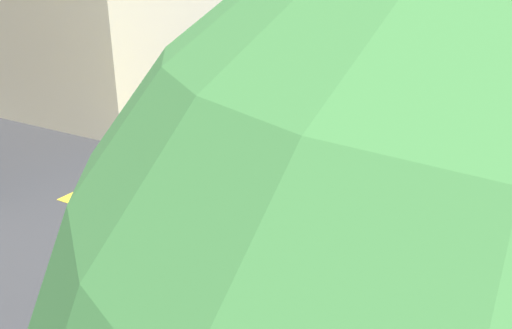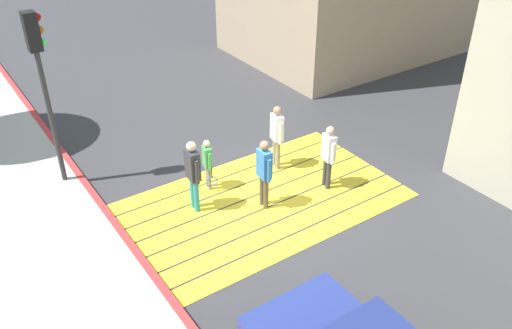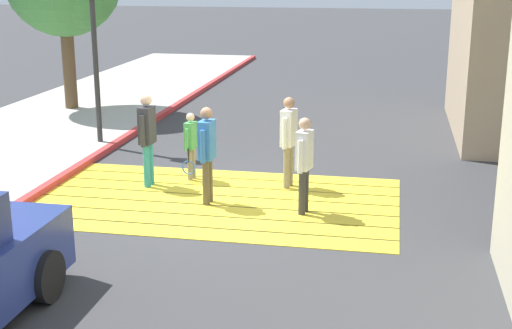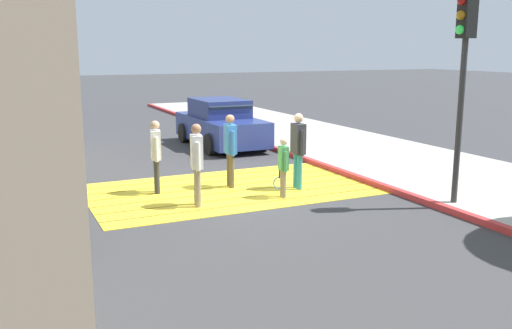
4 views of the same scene
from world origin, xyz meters
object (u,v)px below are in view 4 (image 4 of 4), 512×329
car_parked_near_curb (221,124)px  pedestrian_adult_side (298,145)px  pedestrian_adult_trailing (156,151)px  pedestrian_teen_behind (230,145)px  pedestrian_adult_lead (197,159)px  pedestrian_child_with_racket (283,164)px  traffic_light_corner (463,57)px

car_parked_near_curb → pedestrian_adult_side: (0.53, 6.21, 0.30)m
pedestrian_adult_trailing → pedestrian_teen_behind: pedestrian_teen_behind is taller
pedestrian_adult_side → pedestrian_adult_lead: bearing=9.3°
pedestrian_adult_side → pedestrian_child_with_racket: bearing=39.4°
car_parked_near_curb → pedestrian_adult_trailing: (3.60, 5.22, 0.23)m
pedestrian_adult_trailing → pedestrian_adult_side: bearing=162.1°
pedestrian_adult_trailing → pedestrian_adult_side: (-3.07, 0.99, 0.07)m
car_parked_near_curb → pedestrian_child_with_racket: car_parked_near_curb is taller
pedestrian_adult_lead → pedestrian_adult_trailing: 1.49m
pedestrian_adult_side → pedestrian_child_with_racket: size_ratio=1.33×
pedestrian_adult_trailing → pedestrian_adult_lead: bearing=108.4°
pedestrian_adult_trailing → pedestrian_teen_behind: 1.72m
traffic_light_corner → pedestrian_child_with_racket: bearing=-38.1°
pedestrian_adult_trailing → car_parked_near_curb: bearing=-124.6°
traffic_light_corner → pedestrian_adult_trailing: size_ratio=2.57×
traffic_light_corner → pedestrian_adult_lead: traffic_light_corner is taller
car_parked_near_curb → pedestrian_adult_side: size_ratio=2.43×
pedestrian_adult_lead → pedestrian_teen_behind: 1.74m
pedestrian_adult_side → pedestrian_adult_trailing: bearing=-17.9°
traffic_light_corner → pedestrian_adult_side: size_ratio=2.40×
car_parked_near_curb → pedestrian_child_with_racket: 6.88m
pedestrian_adult_trailing → pedestrian_adult_side: size_ratio=0.93×
car_parked_near_curb → traffic_light_corner: size_ratio=1.02×
pedestrian_child_with_racket → pedestrian_teen_behind: bearing=-63.2°
pedestrian_adult_lead → traffic_light_corner: bearing=153.8°
pedestrian_adult_lead → pedestrian_adult_side: pedestrian_adult_side is taller
car_parked_near_curb → pedestrian_adult_trailing: size_ratio=2.61×
traffic_light_corner → pedestrian_teen_behind: (3.47, -3.53, -2.04)m
traffic_light_corner → pedestrian_child_with_racket: (2.79, -2.18, -2.29)m
car_parked_near_curb → traffic_light_corner: traffic_light_corner is taller
pedestrian_adult_trailing → pedestrian_child_with_racket: bearing=147.1°
pedestrian_adult_lead → pedestrian_adult_trailing: (0.47, -1.42, -0.04)m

